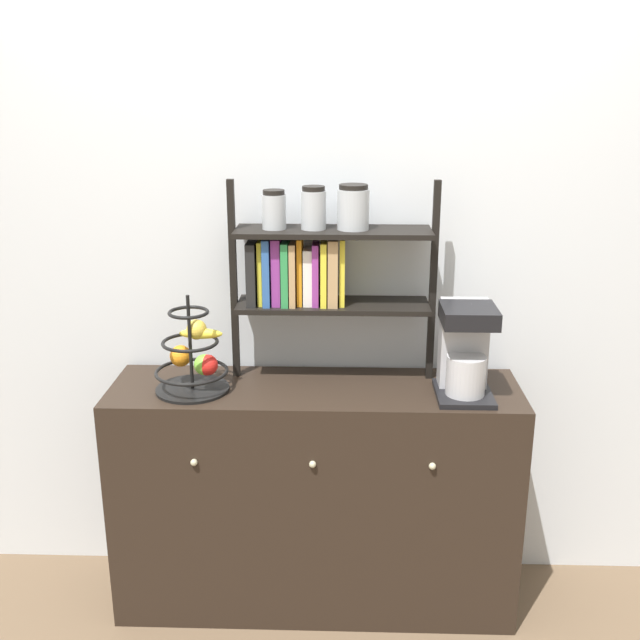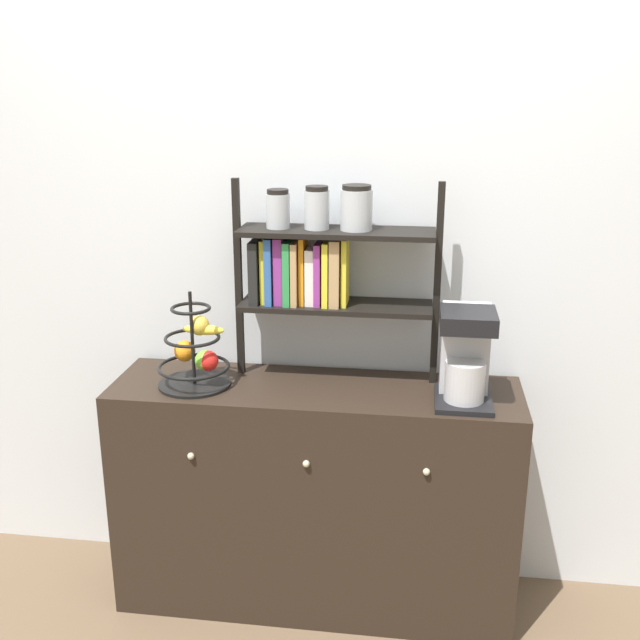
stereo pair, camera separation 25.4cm
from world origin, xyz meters
The scene contains 6 objects.
ground_plane centered at (0.00, 0.00, 0.00)m, with size 12.00×12.00×0.00m, color brown.
wall_back centered at (0.00, 0.45, 1.30)m, with size 7.00×0.05×2.60m, color silver.
sideboard centered at (0.00, 0.20, 0.43)m, with size 1.44×0.42×0.86m.
coffee_maker centered at (0.51, 0.16, 1.02)m, with size 0.19×0.23×0.32m.
fruit_stand centered at (-0.41, 0.17, 0.98)m, with size 0.25×0.25×0.34m.
shelf_hutch centered at (-0.01, 0.31, 1.30)m, with size 0.72×0.20×0.71m.
Camera 2 is at (0.35, -2.20, 1.88)m, focal length 42.00 mm.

